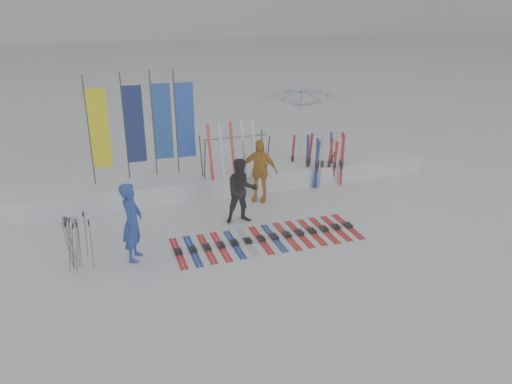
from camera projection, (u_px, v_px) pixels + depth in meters
name	position (u px, v px, depth m)	size (l,w,h in m)	color
ground	(270.00, 255.00, 11.99)	(120.00, 120.00, 0.00)	white
snow_bank	(220.00, 180.00, 15.92)	(14.00, 1.60, 0.60)	white
person_blue	(132.00, 222.00, 11.48)	(0.69, 0.46, 1.90)	#1C3EA5
person_black	(242.00, 191.00, 13.41)	(0.88, 0.68, 1.80)	black
person_yellow	(259.00, 171.00, 14.82)	(1.11, 0.46, 1.90)	orange
tent_canopy	(302.00, 129.00, 17.25)	(3.22, 3.28, 2.95)	white
ski_row	(267.00, 238.00, 12.74)	(4.77, 1.69, 0.07)	red
pole_cluster	(76.00, 243.00, 11.28)	(0.58, 0.69, 1.25)	#595B60
feather_flags	(145.00, 124.00, 14.77)	(3.11, 0.28, 3.20)	#383A3F
ski_rack	(235.00, 150.00, 15.29)	(2.04, 0.80, 1.23)	#383A3F
upright_skis	(324.00, 160.00, 16.29)	(1.68, 1.15, 1.69)	red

